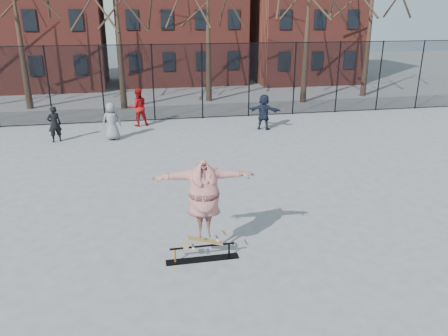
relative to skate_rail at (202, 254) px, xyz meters
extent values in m
plane|color=slate|center=(1.02, 1.40, -0.15)|extent=(100.00, 100.00, 0.00)
cube|color=black|center=(0.00, 0.00, -0.14)|extent=(1.73, 0.26, 0.01)
cylinder|color=#D4660C|center=(-0.64, 0.00, 0.03)|extent=(0.04, 0.04, 0.36)
cylinder|color=black|center=(0.64, 0.00, 0.03)|extent=(0.04, 0.04, 0.36)
cylinder|color=black|center=(0.00, 0.00, 0.21)|extent=(1.53, 0.05, 0.05)
imported|color=#773B95|center=(0.06, 0.00, 1.27)|extent=(2.33, 0.79, 1.86)
imported|color=slate|center=(-2.46, 10.99, 0.71)|extent=(0.88, 0.61, 1.72)
imported|color=black|center=(-4.95, 11.14, 0.66)|extent=(0.70, 0.58, 1.63)
imported|color=maroon|center=(-1.23, 13.40, 0.81)|extent=(1.06, 0.90, 1.93)
imported|color=#181E30|center=(4.81, 11.44, 0.73)|extent=(1.68, 1.25, 1.76)
cylinder|color=black|center=(-5.58, 14.40, 1.85)|extent=(0.07, 0.07, 4.00)
cylinder|color=black|center=(-2.98, 14.40, 1.85)|extent=(0.07, 0.07, 4.00)
cylinder|color=black|center=(-0.38, 14.40, 1.85)|extent=(0.07, 0.07, 4.00)
cylinder|color=black|center=(2.22, 14.40, 1.85)|extent=(0.07, 0.07, 4.00)
cylinder|color=black|center=(4.82, 14.40, 1.85)|extent=(0.07, 0.07, 4.00)
cylinder|color=black|center=(7.42, 14.40, 1.85)|extent=(0.07, 0.07, 4.00)
cylinder|color=black|center=(10.02, 14.40, 1.85)|extent=(0.07, 0.07, 4.00)
cylinder|color=black|center=(12.62, 14.40, 1.85)|extent=(0.07, 0.07, 4.00)
cylinder|color=black|center=(15.22, 14.40, 1.85)|extent=(0.07, 0.07, 4.00)
cube|color=black|center=(1.02, 14.40, 1.85)|extent=(34.00, 0.01, 4.00)
cylinder|color=black|center=(1.02, 14.40, 3.81)|extent=(34.00, 0.04, 0.04)
cone|color=black|center=(-7.48, 19.20, 2.16)|extent=(0.40, 0.40, 4.62)
cone|color=black|center=(-1.98, 17.90, 2.16)|extent=(0.40, 0.40, 4.62)
cone|color=black|center=(3.52, 19.20, 2.16)|extent=(0.40, 0.40, 4.62)
cone|color=black|center=(9.02, 17.90, 2.16)|extent=(0.40, 0.40, 4.62)
cone|color=black|center=(14.52, 19.20, 2.16)|extent=(0.40, 0.40, 4.62)
cube|color=maroon|center=(-7.98, 27.40, 5.85)|extent=(9.00, 7.00, 12.00)
cube|color=maroon|center=(12.52, 27.40, 5.35)|extent=(8.00, 7.00, 11.00)
camera|label=1|loc=(-1.27, -8.90, 5.37)|focal=35.00mm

